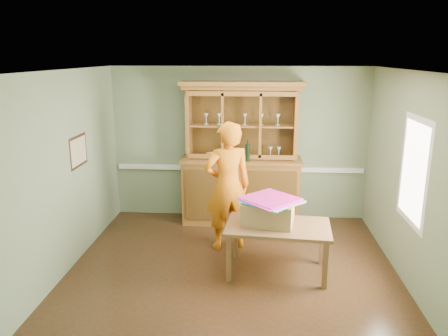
# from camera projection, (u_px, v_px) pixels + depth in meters

# --- Properties ---
(floor) EXTENTS (4.50, 4.50, 0.00)m
(floor) POSITION_uv_depth(u_px,v_px,m) (233.00, 265.00, 6.18)
(floor) COLOR #432815
(floor) RESTS_ON ground
(ceiling) EXTENTS (4.50, 4.50, 0.00)m
(ceiling) POSITION_uv_depth(u_px,v_px,m) (234.00, 70.00, 5.50)
(ceiling) COLOR white
(ceiling) RESTS_ON wall_back
(wall_back) EXTENTS (4.50, 0.00, 4.50)m
(wall_back) POSITION_uv_depth(u_px,v_px,m) (239.00, 144.00, 7.77)
(wall_back) COLOR gray
(wall_back) RESTS_ON floor
(wall_left) EXTENTS (0.00, 4.00, 4.00)m
(wall_left) POSITION_uv_depth(u_px,v_px,m) (70.00, 170.00, 6.00)
(wall_left) COLOR gray
(wall_left) RESTS_ON floor
(wall_right) EXTENTS (0.00, 4.00, 4.00)m
(wall_right) POSITION_uv_depth(u_px,v_px,m) (406.00, 176.00, 5.68)
(wall_right) COLOR gray
(wall_right) RESTS_ON floor
(wall_front) EXTENTS (4.50, 0.00, 4.50)m
(wall_front) POSITION_uv_depth(u_px,v_px,m) (221.00, 232.00, 3.91)
(wall_front) COLOR gray
(wall_front) RESTS_ON floor
(chair_rail) EXTENTS (4.41, 0.05, 0.08)m
(chair_rail) POSITION_uv_depth(u_px,v_px,m) (239.00, 168.00, 7.86)
(chair_rail) COLOR white
(chair_rail) RESTS_ON wall_back
(framed_map) EXTENTS (0.03, 0.60, 0.46)m
(framed_map) POSITION_uv_depth(u_px,v_px,m) (79.00, 151.00, 6.23)
(framed_map) COLOR #311E13
(framed_map) RESTS_ON wall_left
(window_panel) EXTENTS (0.03, 0.96, 1.36)m
(window_panel) POSITION_uv_depth(u_px,v_px,m) (413.00, 171.00, 5.35)
(window_panel) COLOR white
(window_panel) RESTS_ON wall_right
(china_hutch) EXTENTS (2.09, 0.69, 2.46)m
(china_hutch) POSITION_uv_depth(u_px,v_px,m) (241.00, 175.00, 7.62)
(china_hutch) COLOR brown
(china_hutch) RESTS_ON floor
(dining_table) EXTENTS (1.44, 0.94, 0.69)m
(dining_table) POSITION_uv_depth(u_px,v_px,m) (278.00, 231.00, 5.83)
(dining_table) COLOR brown
(dining_table) RESTS_ON floor
(cardboard_box) EXTENTS (0.74, 0.63, 0.31)m
(cardboard_box) POSITION_uv_depth(u_px,v_px,m) (268.00, 212.00, 5.85)
(cardboard_box) COLOR olive
(cardboard_box) RESTS_ON dining_table
(kite_stack) EXTENTS (0.88, 0.88, 0.05)m
(kite_stack) POSITION_uv_depth(u_px,v_px,m) (271.00, 200.00, 5.76)
(kite_stack) COLOR yellow
(kite_stack) RESTS_ON cardboard_box
(person) EXTENTS (0.83, 0.67, 1.96)m
(person) POSITION_uv_depth(u_px,v_px,m) (228.00, 186.00, 6.52)
(person) COLOR orange
(person) RESTS_ON floor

